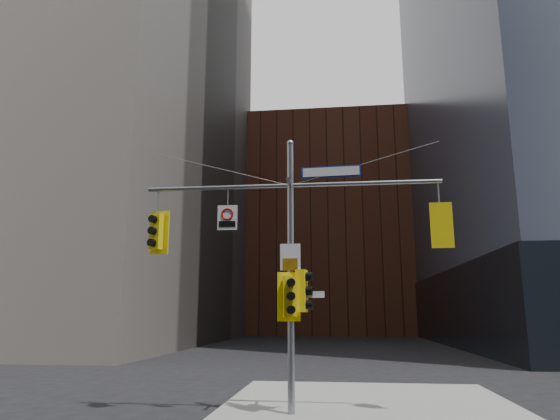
% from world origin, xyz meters
% --- Properties ---
extents(sidewalk_corner, '(8.00, 8.00, 0.15)m').
position_xyz_m(sidewalk_corner, '(2.00, 4.00, 0.07)').
color(sidewalk_corner, gray).
rests_on(sidewalk_corner, ground).
extents(brick_midrise, '(26.00, 20.00, 28.00)m').
position_xyz_m(brick_midrise, '(0.00, 58.00, 14.00)').
color(brick_midrise, brown).
rests_on(brick_midrise, ground).
extents(signal_assembly, '(8.00, 0.80, 7.30)m').
position_xyz_m(signal_assembly, '(0.00, 1.99, 4.42)').
color(signal_assembly, gray).
rests_on(signal_assembly, ground).
extents(traffic_light_west_arm, '(0.57, 0.53, 1.21)m').
position_xyz_m(traffic_light_west_arm, '(-3.72, 2.01, 4.80)').
color(traffic_light_west_arm, yellow).
rests_on(traffic_light_west_arm, ground).
extents(traffic_light_east_arm, '(0.56, 0.45, 1.17)m').
position_xyz_m(traffic_light_east_arm, '(3.89, 1.99, 4.80)').
color(traffic_light_east_arm, yellow).
rests_on(traffic_light_east_arm, ground).
extents(traffic_light_pole_side, '(0.46, 0.39, 1.09)m').
position_xyz_m(traffic_light_pole_side, '(0.33, 1.99, 3.17)').
color(traffic_light_pole_side, yellow).
rests_on(traffic_light_pole_side, ground).
extents(traffic_light_pole_front, '(0.59, 0.55, 1.25)m').
position_xyz_m(traffic_light_pole_front, '(-0.00, 1.73, 3.02)').
color(traffic_light_pole_front, yellow).
rests_on(traffic_light_pole_front, ground).
extents(street_sign_blade, '(1.62, 0.14, 0.32)m').
position_xyz_m(street_sign_blade, '(1.10, 2.00, 6.35)').
color(street_sign_blade, navy).
rests_on(street_sign_blade, ground).
extents(regulatory_sign_arm, '(0.54, 0.06, 0.68)m').
position_xyz_m(regulatory_sign_arm, '(-1.73, 1.97, 5.17)').
color(regulatory_sign_arm, silver).
rests_on(regulatory_sign_arm, ground).
extents(regulatory_sign_pole, '(0.53, 0.04, 0.70)m').
position_xyz_m(regulatory_sign_pole, '(0.00, 1.88, 4.02)').
color(regulatory_sign_pole, silver).
rests_on(regulatory_sign_pole, ground).
extents(street_blade_ew, '(0.84, 0.09, 0.17)m').
position_xyz_m(street_blade_ew, '(0.45, 2.00, 3.07)').
color(street_blade_ew, silver).
rests_on(street_blade_ew, ground).
extents(street_blade_ns, '(0.07, 0.74, 0.15)m').
position_xyz_m(street_blade_ns, '(0.00, 2.45, 2.79)').
color(street_blade_ns, '#145926').
rests_on(street_blade_ns, ground).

